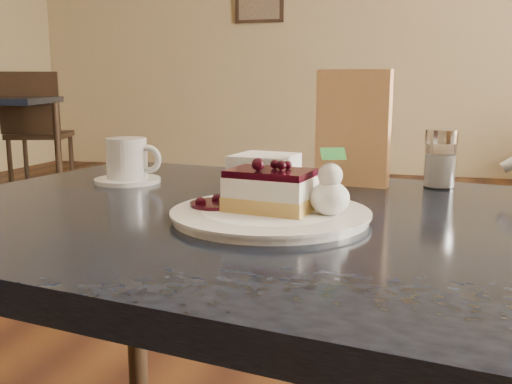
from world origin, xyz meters
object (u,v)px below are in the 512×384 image
(dessert_plate, at_px, (270,215))
(main_table, at_px, (283,262))
(cheesecake_slice, at_px, (271,191))
(coffee_set, at_px, (128,163))

(dessert_plate, bearing_deg, main_table, 81.47)
(main_table, bearing_deg, cheesecake_slice, -90.00)
(dessert_plate, bearing_deg, cheesecake_slice, 0.00)
(main_table, distance_m, dessert_plate, 0.09)
(coffee_set, bearing_deg, main_table, -26.83)
(coffee_set, bearing_deg, cheesecake_slice, -33.31)
(dessert_plate, distance_m, cheesecake_slice, 0.03)
(dessert_plate, height_order, cheesecake_slice, cheesecake_slice)
(dessert_plate, height_order, coffee_set, coffee_set)
(dessert_plate, bearing_deg, coffee_set, 146.69)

